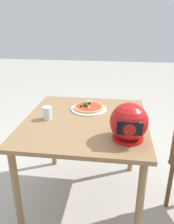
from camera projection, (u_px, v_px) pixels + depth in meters
name	position (u px, v px, depth m)	size (l,w,h in m)	color
ground_plane	(86.00, 196.00, 2.07)	(14.00, 14.00, 0.00)	#B2ADA3
dining_table	(85.00, 130.00, 1.81)	(0.94, 1.02, 0.77)	olive
pizza_plate	(88.00, 109.00, 1.96)	(0.30, 0.30, 0.01)	white
pizza	(88.00, 107.00, 1.95)	(0.26, 0.26, 0.05)	tan
motorcycle_helmet	(129.00, 123.00, 1.44)	(0.25, 0.25, 0.25)	#B21414
drinking_glass	(47.00, 113.00, 1.76)	(0.07, 0.07, 0.10)	silver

